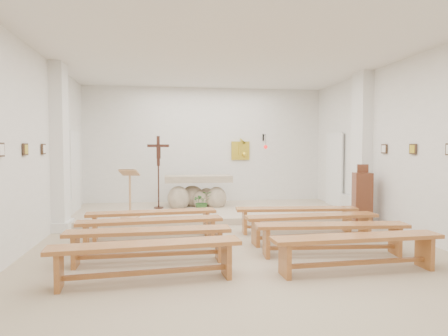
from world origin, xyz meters
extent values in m
cube|color=tan|center=(0.00, 0.00, 0.00)|extent=(7.00, 10.00, 0.00)
cube|color=white|center=(-3.49, 0.00, 1.75)|extent=(0.02, 10.00, 3.50)
cube|color=white|center=(3.49, 0.00, 1.75)|extent=(0.02, 10.00, 3.50)
cube|color=white|center=(0.00, 4.99, 1.75)|extent=(7.00, 0.02, 3.50)
cube|color=silver|center=(0.00, 0.00, 3.49)|extent=(7.00, 10.00, 0.02)
cube|color=tan|center=(0.00, 3.50, 0.07)|extent=(6.98, 3.00, 0.15)
cube|color=white|center=(-3.37, 2.00, 1.75)|extent=(0.26, 0.55, 3.50)
cube|color=white|center=(3.37, 2.00, 1.75)|extent=(0.26, 0.55, 3.50)
cube|color=gold|center=(1.05, 4.96, 1.65)|extent=(0.55, 0.04, 0.55)
cube|color=black|center=(1.75, 4.97, 2.05)|extent=(0.04, 0.02, 0.20)
cylinder|color=black|center=(1.75, 4.82, 2.12)|extent=(0.02, 0.30, 0.02)
cylinder|color=black|center=(1.75, 4.67, 1.95)|extent=(0.01, 0.01, 0.34)
sphere|color=red|center=(1.75, 4.67, 1.76)|extent=(0.11, 0.11, 0.11)
cube|color=#3C281A|center=(-3.47, -0.80, 1.72)|extent=(0.03, 0.20, 0.20)
cube|color=#3C281A|center=(-3.47, 0.20, 1.72)|extent=(0.03, 0.20, 0.20)
cube|color=#3C281A|center=(-3.47, 1.20, 1.72)|extent=(0.03, 0.20, 0.20)
cube|color=#3C281A|center=(3.47, 0.20, 1.72)|extent=(0.03, 0.20, 0.20)
cube|color=#3C281A|center=(3.47, 1.20, 1.72)|extent=(0.03, 0.20, 0.20)
cube|color=silver|center=(-3.43, 2.70, 0.27)|extent=(0.10, 0.85, 0.52)
cube|color=silver|center=(3.43, 2.70, 0.27)|extent=(0.10, 0.85, 0.52)
ellipsoid|color=#C2B094|center=(-0.84, 3.79, 0.40)|extent=(0.58, 0.49, 0.66)
ellipsoid|color=#C2B094|center=(0.17, 3.81, 0.38)|extent=(0.54, 0.46, 0.62)
ellipsoid|color=#C2B094|center=(-0.45, 4.10, 0.41)|extent=(0.62, 0.53, 0.58)
ellipsoid|color=#C2B094|center=(-0.07, 4.07, 0.36)|extent=(0.50, 0.43, 0.54)
ellipsoid|color=#C2B094|center=(-0.26, 3.88, 0.33)|extent=(0.43, 0.36, 0.50)
cube|color=#C2B094|center=(-0.31, 3.93, 0.90)|extent=(1.79, 0.71, 0.17)
cube|color=tan|center=(-1.99, 2.42, 0.17)|extent=(0.42, 0.42, 0.04)
cylinder|color=tan|center=(-1.99, 2.42, 0.64)|extent=(0.05, 0.05, 0.98)
cube|color=tan|center=(-1.99, 2.40, 1.18)|extent=(0.47, 0.39, 0.16)
cube|color=white|center=(-2.00, 2.37, 1.23)|extent=(0.40, 0.32, 0.13)
cylinder|color=#341910|center=(-1.36, 3.79, 0.17)|extent=(0.25, 0.25, 0.03)
cylinder|color=#341910|center=(-1.36, 3.79, 0.72)|extent=(0.04, 0.04, 1.14)
cube|color=#341910|center=(-1.36, 3.79, 1.66)|extent=(0.08, 0.07, 0.78)
cube|color=#341910|center=(-1.36, 3.79, 1.79)|extent=(0.57, 0.18, 0.07)
cube|color=#341910|center=(-1.36, 3.76, 1.63)|extent=(0.11, 0.06, 0.33)
imported|color=#2E5D25|center=(-0.29, 3.01, 0.41)|extent=(0.57, 0.53, 0.52)
cube|color=brown|center=(3.10, 1.42, 0.60)|extent=(0.43, 0.43, 1.19)
cube|color=brown|center=(3.10, 1.42, 1.28)|extent=(0.24, 0.10, 0.20)
cube|color=#AB6931|center=(-1.45, 1.02, 0.49)|extent=(2.48, 0.59, 0.06)
cube|color=#AB6931|center=(-2.51, 0.93, 0.23)|extent=(0.10, 0.36, 0.47)
cube|color=#AB6931|center=(-0.39, 1.10, 0.23)|extent=(0.10, 0.36, 0.47)
cube|color=#AB6931|center=(-1.45, 1.02, 0.13)|extent=(2.07, 0.23, 0.06)
cube|color=#AB6931|center=(1.45, 1.02, 0.49)|extent=(2.49, 0.61, 0.06)
cube|color=#AB6931|center=(0.39, 1.12, 0.23)|extent=(0.10, 0.36, 0.47)
cube|color=#AB6931|center=(2.51, 0.92, 0.23)|extent=(0.10, 0.36, 0.47)
cube|color=#AB6931|center=(1.45, 1.02, 0.13)|extent=(2.07, 0.26, 0.06)
cube|color=#AB6931|center=(-1.45, 0.15, 0.49)|extent=(2.48, 0.59, 0.06)
cube|color=#AB6931|center=(-2.51, 0.06, 0.23)|extent=(0.10, 0.36, 0.47)
cube|color=#AB6931|center=(-0.39, 0.23, 0.23)|extent=(0.10, 0.36, 0.47)
cube|color=#AB6931|center=(-1.45, 0.15, 0.13)|extent=(2.07, 0.23, 0.06)
cube|color=#AB6931|center=(1.45, 0.15, 0.49)|extent=(2.47, 0.49, 0.06)
cube|color=#AB6931|center=(0.39, 0.11, 0.23)|extent=(0.08, 0.36, 0.47)
cube|color=#AB6931|center=(2.51, 0.19, 0.23)|extent=(0.08, 0.36, 0.47)
cube|color=#AB6931|center=(1.45, 0.15, 0.13)|extent=(2.07, 0.15, 0.06)
cube|color=#AB6931|center=(-1.45, -0.72, 0.49)|extent=(2.47, 0.43, 0.06)
cube|color=#AB6931|center=(-2.51, -0.74, 0.23)|extent=(0.07, 0.36, 0.47)
cube|color=#AB6931|center=(-0.39, -0.70, 0.23)|extent=(0.07, 0.36, 0.47)
cube|color=#AB6931|center=(-1.45, -0.72, 0.13)|extent=(2.07, 0.10, 0.06)
cube|color=#AB6931|center=(1.45, -0.72, 0.49)|extent=(2.49, 0.61, 0.06)
cube|color=#AB6931|center=(0.39, -0.63, 0.23)|extent=(0.10, 0.36, 0.47)
cube|color=#AB6931|center=(2.51, -0.82, 0.23)|extent=(0.10, 0.36, 0.47)
cube|color=#AB6931|center=(1.45, -0.72, 0.13)|extent=(2.07, 0.25, 0.06)
cube|color=#AB6931|center=(-1.45, -1.59, 0.49)|extent=(2.49, 0.60, 0.06)
cube|color=#AB6931|center=(-2.51, -1.68, 0.23)|extent=(0.10, 0.36, 0.47)
cube|color=#AB6931|center=(-0.39, -1.50, 0.23)|extent=(0.10, 0.36, 0.47)
cube|color=#AB6931|center=(-1.45, -1.59, 0.13)|extent=(2.07, 0.24, 0.06)
cube|color=#AB6931|center=(1.45, -1.59, 0.49)|extent=(2.47, 0.48, 0.06)
cube|color=#AB6931|center=(0.39, -1.63, 0.23)|extent=(0.08, 0.36, 0.47)
cube|color=#AB6931|center=(2.51, -1.55, 0.23)|extent=(0.08, 0.36, 0.47)
cube|color=#AB6931|center=(1.45, -1.59, 0.13)|extent=(2.07, 0.14, 0.06)
camera|label=1|loc=(-1.22, -6.77, 1.76)|focal=32.00mm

